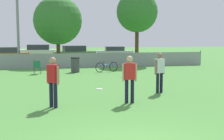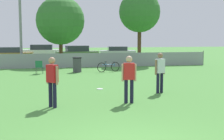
{
  "view_description": "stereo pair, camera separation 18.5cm",
  "coord_description": "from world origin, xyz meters",
  "px_view_note": "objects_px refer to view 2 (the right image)",
  "views": [
    {
      "loc": [
        -1.91,
        -6.05,
        2.4
      ],
      "look_at": [
        0.87,
        6.14,
        1.05
      ],
      "focal_mm": 50.0,
      "sensor_mm": 36.0,
      "label": 1
    },
    {
      "loc": [
        -1.73,
        -6.09,
        2.4
      ],
      "look_at": [
        0.87,
        6.14,
        1.05
      ],
      "focal_mm": 50.0,
      "sensor_mm": 36.0,
      "label": 2
    }
  ],
  "objects_px": {
    "folding_chair_sideline": "(39,66)",
    "parked_car_white": "(42,52)",
    "tree_far_right": "(140,12)",
    "player_thrower_red": "(52,78)",
    "player_defender_red": "(129,76)",
    "light_pole": "(20,2)",
    "bicycle_sideline": "(109,67)",
    "parked_car_tan": "(9,54)",
    "parked_car_olive": "(77,53)",
    "trash_bin": "(77,65)",
    "player_receiver_white": "(160,70)",
    "frisbee_disc": "(100,89)",
    "tree_near_pole": "(60,21)",
    "parked_car_silver": "(117,52)"
  },
  "relations": [
    {
      "from": "tree_far_right",
      "to": "parked_car_olive",
      "type": "bearing_deg",
      "value": 131.53
    },
    {
      "from": "player_receiver_white",
      "to": "frisbee_disc",
      "type": "distance_m",
      "value": 2.92
    },
    {
      "from": "player_defender_red",
      "to": "parked_car_tan",
      "type": "distance_m",
      "value": 21.51
    },
    {
      "from": "player_receiver_white",
      "to": "parked_car_olive",
      "type": "relative_size",
      "value": 0.4
    },
    {
      "from": "parked_car_white",
      "to": "parked_car_silver",
      "type": "bearing_deg",
      "value": -5.88
    },
    {
      "from": "player_thrower_red",
      "to": "parked_car_silver",
      "type": "bearing_deg",
      "value": 121.27
    },
    {
      "from": "frisbee_disc",
      "to": "bicycle_sideline",
      "type": "bearing_deg",
      "value": 75.31
    },
    {
      "from": "tree_near_pole",
      "to": "parked_car_olive",
      "type": "bearing_deg",
      "value": 67.3
    },
    {
      "from": "player_thrower_red",
      "to": "bicycle_sideline",
      "type": "distance_m",
      "value": 10.79
    },
    {
      "from": "parked_car_white",
      "to": "parked_car_olive",
      "type": "relative_size",
      "value": 1.1
    },
    {
      "from": "player_receiver_white",
      "to": "parked_car_silver",
      "type": "xyz_separation_m",
      "value": [
        3.2,
        21.84,
        -0.36
      ]
    },
    {
      "from": "light_pole",
      "to": "tree_far_right",
      "type": "relative_size",
      "value": 1.37
    },
    {
      "from": "player_receiver_white",
      "to": "parked_car_white",
      "type": "height_order",
      "value": "player_receiver_white"
    },
    {
      "from": "player_thrower_red",
      "to": "folding_chair_sideline",
      "type": "distance_m",
      "value": 9.88
    },
    {
      "from": "parked_car_white",
      "to": "parked_car_silver",
      "type": "distance_m",
      "value": 8.48
    },
    {
      "from": "parked_car_white",
      "to": "player_receiver_white",
      "type": "bearing_deg",
      "value": -72.88
    },
    {
      "from": "parked_car_olive",
      "to": "tree_near_pole",
      "type": "bearing_deg",
      "value": -118.83
    },
    {
      "from": "folding_chair_sideline",
      "to": "parked_car_tan",
      "type": "xyz_separation_m",
      "value": [
        -2.99,
        10.82,
        0.18
      ]
    },
    {
      "from": "parked_car_olive",
      "to": "folding_chair_sideline",
      "type": "bearing_deg",
      "value": -113.95
    },
    {
      "from": "player_defender_red",
      "to": "trash_bin",
      "type": "bearing_deg",
      "value": 102.4
    },
    {
      "from": "tree_far_right",
      "to": "player_defender_red",
      "type": "distance_m",
      "value": 16.39
    },
    {
      "from": "player_receiver_white",
      "to": "parked_car_silver",
      "type": "height_order",
      "value": "player_receiver_white"
    },
    {
      "from": "light_pole",
      "to": "frisbee_disc",
      "type": "relative_size",
      "value": 28.8
    },
    {
      "from": "folding_chair_sideline",
      "to": "bicycle_sideline",
      "type": "distance_m",
      "value": 4.59
    },
    {
      "from": "light_pole",
      "to": "frisbee_disc",
      "type": "height_order",
      "value": "light_pole"
    },
    {
      "from": "player_receiver_white",
      "to": "frisbee_disc",
      "type": "height_order",
      "value": "player_receiver_white"
    },
    {
      "from": "bicycle_sideline",
      "to": "parked_car_tan",
      "type": "relative_size",
      "value": 0.37
    },
    {
      "from": "parked_car_white",
      "to": "frisbee_disc",
      "type": "bearing_deg",
      "value": -77.99
    },
    {
      "from": "player_receiver_white",
      "to": "parked_car_silver",
      "type": "relative_size",
      "value": 0.41
    },
    {
      "from": "tree_near_pole",
      "to": "trash_bin",
      "type": "xyz_separation_m",
      "value": [
        0.76,
        -6.2,
        -3.22
      ]
    },
    {
      "from": "parked_car_white",
      "to": "parked_car_silver",
      "type": "relative_size",
      "value": 1.13
    },
    {
      "from": "player_defender_red",
      "to": "player_thrower_red",
      "type": "bearing_deg",
      "value": -170.16
    },
    {
      "from": "light_pole",
      "to": "player_defender_red",
      "type": "xyz_separation_m",
      "value": [
        4.76,
        -14.44,
        -4.04
      ]
    },
    {
      "from": "folding_chair_sideline",
      "to": "frisbee_disc",
      "type": "bearing_deg",
      "value": 120.51
    },
    {
      "from": "player_thrower_red",
      "to": "bicycle_sideline",
      "type": "xyz_separation_m",
      "value": [
        3.96,
        10.02,
        -0.65
      ]
    },
    {
      "from": "folding_chair_sideline",
      "to": "parked_car_white",
      "type": "relative_size",
      "value": 0.18
    },
    {
      "from": "frisbee_disc",
      "to": "light_pole",
      "type": "bearing_deg",
      "value": 110.57
    },
    {
      "from": "tree_far_right",
      "to": "parked_car_white",
      "type": "relative_size",
      "value": 1.34
    },
    {
      "from": "tree_near_pole",
      "to": "parked_car_olive",
      "type": "height_order",
      "value": "tree_near_pole"
    },
    {
      "from": "tree_far_right",
      "to": "player_defender_red",
      "type": "bearing_deg",
      "value": -108.31
    },
    {
      "from": "bicycle_sideline",
      "to": "parked_car_tan",
      "type": "height_order",
      "value": "parked_car_tan"
    },
    {
      "from": "player_thrower_red",
      "to": "player_receiver_white",
      "type": "height_order",
      "value": "same"
    },
    {
      "from": "tree_near_pole",
      "to": "folding_chair_sideline",
      "type": "xyz_separation_m",
      "value": [
        -1.71,
        -6.63,
        -3.24
      ]
    },
    {
      "from": "player_defender_red",
      "to": "parked_car_white",
      "type": "xyz_separation_m",
      "value": [
        -3.32,
        25.09,
        -0.29
      ]
    },
    {
      "from": "player_thrower_red",
      "to": "parked_car_tan",
      "type": "relative_size",
      "value": 0.39
    },
    {
      "from": "light_pole",
      "to": "trash_bin",
      "type": "distance_m",
      "value": 7.35
    },
    {
      "from": "tree_far_right",
      "to": "player_thrower_red",
      "type": "distance_m",
      "value": 17.51
    },
    {
      "from": "frisbee_disc",
      "to": "trash_bin",
      "type": "distance_m",
      "value": 7.04
    },
    {
      "from": "parked_car_olive",
      "to": "light_pole",
      "type": "bearing_deg",
      "value": -134.53
    },
    {
      "from": "parked_car_olive",
      "to": "bicycle_sideline",
      "type": "bearing_deg",
      "value": -90.47
    }
  ]
}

